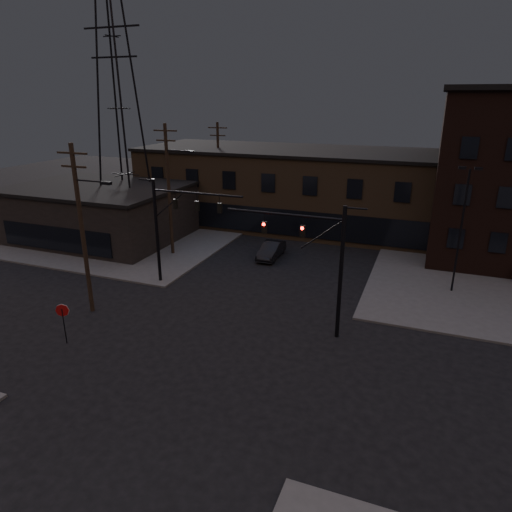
{
  "coord_description": "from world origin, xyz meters",
  "views": [
    {
      "loc": [
        10.75,
        -19.79,
        13.6
      ],
      "look_at": [
        0.33,
        7.01,
        3.5
      ],
      "focal_mm": 32.0,
      "sensor_mm": 36.0,
      "label": 1
    }
  ],
  "objects": [
    {
      "name": "ground",
      "position": [
        0.0,
        0.0,
        0.0
      ],
      "size": [
        140.0,
        140.0,
        0.0
      ],
      "primitive_type": "plane",
      "color": "black",
      "rests_on": "ground"
    },
    {
      "name": "sidewalk_nw",
      "position": [
        -22.0,
        22.0,
        0.07
      ],
      "size": [
        30.0,
        30.0,
        0.15
      ],
      "primitive_type": "cube",
      "color": "#474744",
      "rests_on": "ground"
    },
    {
      "name": "building_row",
      "position": [
        0.0,
        28.0,
        4.0
      ],
      "size": [
        40.0,
        12.0,
        8.0
      ],
      "primitive_type": "cube",
      "color": "brown",
      "rests_on": "ground"
    },
    {
      "name": "building_left",
      "position": [
        -20.0,
        16.0,
        2.5
      ],
      "size": [
        16.0,
        12.0,
        5.0
      ],
      "primitive_type": "cube",
      "color": "black",
      "rests_on": "ground"
    },
    {
      "name": "traffic_signal_near",
      "position": [
        5.36,
        4.5,
        4.93
      ],
      "size": [
        7.12,
        0.24,
        8.0
      ],
      "color": "black",
      "rests_on": "ground"
    },
    {
      "name": "traffic_signal_far",
      "position": [
        -6.72,
        8.0,
        5.01
      ],
      "size": [
        7.12,
        0.24,
        8.0
      ],
      "color": "black",
      "rests_on": "ground"
    },
    {
      "name": "stop_sign",
      "position": [
        -8.0,
        -1.99,
        1.84
      ],
      "size": [
        0.72,
        0.33,
        2.48
      ],
      "color": "black",
      "rests_on": "ground"
    },
    {
      "name": "utility_pole_near",
      "position": [
        -9.43,
        2.0,
        5.87
      ],
      "size": [
        3.7,
        0.28,
        11.0
      ],
      "color": "black",
      "rests_on": "ground"
    },
    {
      "name": "utility_pole_mid",
      "position": [
        -10.44,
        14.0,
        6.13
      ],
      "size": [
        3.7,
        0.28,
        11.5
      ],
      "color": "black",
      "rests_on": "ground"
    },
    {
      "name": "utility_pole_far",
      "position": [
        -11.5,
        26.0,
        5.78
      ],
      "size": [
        2.2,
        0.28,
        11.0
      ],
      "color": "black",
      "rests_on": "ground"
    },
    {
      "name": "transmission_tower",
      "position": [
        -18.0,
        18.0,
        12.5
      ],
      "size": [
        7.0,
        7.0,
        25.0
      ],
      "primitive_type": null,
      "color": "black",
      "rests_on": "ground"
    },
    {
      "name": "lot_light_a",
      "position": [
        13.0,
        14.0,
        5.51
      ],
      "size": [
        1.5,
        0.28,
        9.14
      ],
      "color": "black",
      "rests_on": "ground"
    },
    {
      "name": "parked_car_lot_a",
      "position": [
        17.14,
        19.64,
        0.84
      ],
      "size": [
        4.38,
        2.77,
        1.39
      ],
      "primitive_type": "imported",
      "rotation": [
        0.0,
        0.0,
        1.27
      ],
      "color": "black",
      "rests_on": "sidewalk_ne"
    },
    {
      "name": "car_crossing",
      "position": [
        -1.86,
        16.37,
        0.71
      ],
      "size": [
        1.57,
        4.34,
        1.42
      ],
      "primitive_type": "imported",
      "rotation": [
        0.0,
        0.0,
        0.02
      ],
      "color": "black",
      "rests_on": "ground"
    }
  ]
}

